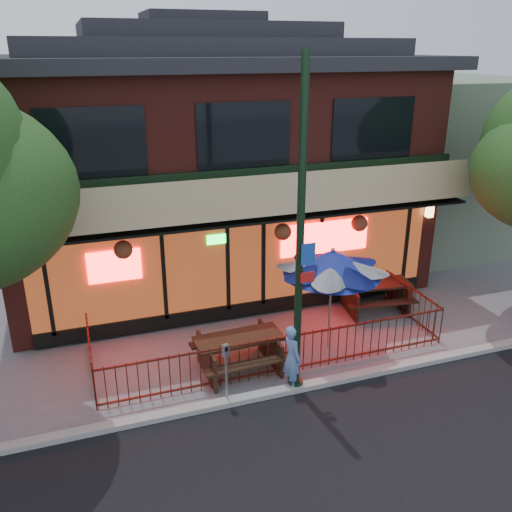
{
  "coord_description": "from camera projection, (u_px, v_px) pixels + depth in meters",
  "views": [
    {
      "loc": [
        -4.11,
        -9.67,
        7.02
      ],
      "look_at": [
        -0.1,
        2.0,
        2.25
      ],
      "focal_mm": 38.0,
      "sensor_mm": 36.0,
      "label": 1
    }
  ],
  "objects": [
    {
      "name": "restaurant_building",
      "position": [
        206.0,
        145.0,
        17.09
      ],
      "size": [
        12.96,
        9.49,
        8.05
      ],
      "color": "maroon",
      "rests_on": "ground"
    },
    {
      "name": "curb",
      "position": [
        297.0,
        388.0,
        11.84
      ],
      "size": [
        80.0,
        0.25,
        0.12
      ],
      "primitive_type": "cube",
      "color": "#999993",
      "rests_on": "ground"
    },
    {
      "name": "pedestrian",
      "position": [
        292.0,
        357.0,
        11.7
      ],
      "size": [
        0.44,
        0.61,
        1.53
      ],
      "primitive_type": "imported",
      "rotation": [
        0.0,
        0.0,
        1.72
      ],
      "color": "#5D81BA",
      "rests_on": "ground"
    },
    {
      "name": "ground",
      "position": [
        289.0,
        378.0,
        12.31
      ],
      "size": [
        80.0,
        80.0,
        0.0
      ],
      "primitive_type": "plane",
      "color": "gray",
      "rests_on": "ground"
    },
    {
      "name": "picnic_table_left",
      "position": [
        239.0,
        348.0,
        12.43
      ],
      "size": [
        2.06,
        1.61,
        0.86
      ],
      "color": "#331F12",
      "rests_on": "ground"
    },
    {
      "name": "street_light",
      "position": [
        300.0,
        255.0,
        10.82
      ],
      "size": [
        0.43,
        0.32,
        7.0
      ],
      "color": "black",
      "rests_on": "ground"
    },
    {
      "name": "patio_fence",
      "position": [
        281.0,
        343.0,
        12.52
      ],
      "size": [
        8.44,
        2.62,
        1.0
      ],
      "color": "#4A1810",
      "rests_on": "ground"
    },
    {
      "name": "patio_umbrella",
      "position": [
        332.0,
        263.0,
        12.78
      ],
      "size": [
        2.32,
        2.32,
        2.65
      ],
      "color": "gray",
      "rests_on": "ground"
    },
    {
      "name": "parking_meter_near",
      "position": [
        226.0,
        364.0,
        11.14
      ],
      "size": [
        0.15,
        0.14,
        1.39
      ],
      "color": "gray",
      "rests_on": "ground"
    },
    {
      "name": "picnic_table_right",
      "position": [
        375.0,
        292.0,
        15.32
      ],
      "size": [
        2.15,
        1.76,
        0.84
      ],
      "color": "black",
      "rests_on": "ground"
    },
    {
      "name": "neighbor_building",
      "position": [
        432.0,
        159.0,
        20.75
      ],
      "size": [
        6.0,
        7.0,
        6.0
      ],
      "primitive_type": "cube",
      "color": "slate",
      "rests_on": "ground"
    }
  ]
}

